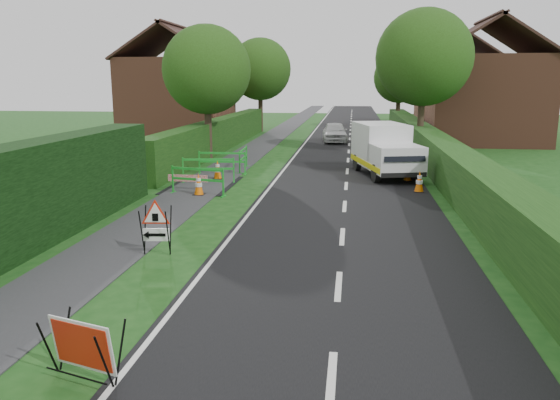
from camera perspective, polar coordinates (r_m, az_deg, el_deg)
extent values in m
plane|color=#154112|center=(10.30, -8.29, -10.31)|extent=(120.00, 120.00, 0.00)
cube|color=black|center=(44.31, 7.36, 7.14)|extent=(6.00, 90.00, 0.02)
cube|color=#2D2D30|center=(44.67, 0.23, 7.28)|extent=(2.00, 90.00, 0.02)
cube|color=#14380F|center=(32.31, -6.28, 5.25)|extent=(1.00, 24.00, 1.80)
cube|color=#14380F|center=(25.72, 16.02, 3.03)|extent=(1.20, 50.00, 1.50)
cube|color=brown|center=(41.16, -10.57, 10.47)|extent=(7.00, 7.00, 5.50)
cube|color=#331E19|center=(41.80, -13.15, 15.66)|extent=(4.00, 7.40, 2.58)
cube|color=#331E19|center=(40.72, -8.35, 15.94)|extent=(4.00, 7.40, 2.58)
cube|color=#331E19|center=(41.31, -10.85, 17.33)|extent=(0.25, 7.40, 0.18)
cube|color=brown|center=(38.07, 20.49, 9.78)|extent=(7.00, 7.00, 5.50)
cube|color=#331E19|center=(37.80, 18.26, 15.76)|extent=(4.00, 7.40, 2.58)
cube|color=#331E19|center=(38.56, 23.56, 15.29)|extent=(4.00, 7.40, 2.58)
cube|color=#331E19|center=(38.23, 21.07, 17.17)|extent=(0.25, 7.40, 0.18)
cube|color=brown|center=(51.99, 18.20, 10.42)|extent=(7.00, 7.00, 5.50)
cube|color=#331E19|center=(51.76, 16.52, 14.78)|extent=(4.00, 7.40, 2.58)
cube|color=#331E19|center=(52.38, 20.43, 14.49)|extent=(4.00, 7.40, 2.58)
cube|color=#331E19|center=(52.11, 18.58, 15.84)|extent=(0.25, 7.40, 0.18)
cylinder|color=#2D2116|center=(28.22, -7.49, 6.88)|extent=(0.36, 0.36, 2.62)
sphere|color=#224211|center=(28.10, -7.67, 13.35)|extent=(4.40, 4.40, 4.40)
cylinder|color=#2D2116|center=(31.45, 14.45, 7.47)|extent=(0.36, 0.36, 2.97)
sphere|color=#224211|center=(31.38, 14.82, 14.21)|extent=(5.20, 5.20, 5.20)
cylinder|color=#2D2116|center=(43.82, -2.04, 9.00)|extent=(0.36, 0.36, 2.80)
sphere|color=#224211|center=(43.75, -2.08, 13.50)|extent=(4.80, 4.80, 4.80)
cylinder|color=#2D2116|center=(47.36, 12.20, 8.77)|extent=(0.36, 0.36, 2.45)
sphere|color=#224211|center=(47.28, 12.37, 12.41)|extent=(4.20, 4.20, 4.20)
cylinder|color=black|center=(8.22, -23.11, -14.00)|extent=(0.11, 0.29, 0.84)
cylinder|color=black|center=(8.40, -21.53, -13.26)|extent=(0.11, 0.29, 0.84)
cylinder|color=black|center=(7.59, -17.90, -15.86)|extent=(0.11, 0.29, 0.84)
cylinder|color=black|center=(7.79, -16.34, -14.97)|extent=(0.11, 0.29, 0.84)
cylinder|color=black|center=(8.01, -20.56, -16.81)|extent=(0.99, 0.32, 0.02)
cube|color=white|center=(7.95, -19.96, -14.08)|extent=(1.02, 0.41, 0.73)
cube|color=red|center=(7.94, -20.03, -14.12)|extent=(0.92, 0.37, 0.64)
cylinder|color=black|center=(12.79, -14.24, -3.35)|extent=(0.06, 0.34, 1.11)
cylinder|color=black|center=(13.04, -13.91, -3.03)|extent=(0.06, 0.34, 1.11)
cylinder|color=black|center=(12.64, -11.64, -3.41)|extent=(0.06, 0.34, 1.11)
cylinder|color=black|center=(12.90, -11.36, -3.08)|extent=(0.06, 0.34, 1.11)
cube|color=white|center=(12.84, -12.80, -3.56)|extent=(0.61, 0.08, 0.30)
cube|color=black|center=(12.83, -12.82, -3.58)|extent=(0.44, 0.06, 0.07)
cone|color=black|center=(12.89, -13.84, -3.55)|extent=(0.16, 0.19, 0.18)
cube|color=black|center=(12.72, -12.91, -1.78)|extent=(0.14, 0.02, 0.18)
cube|color=silver|center=(24.19, 10.43, 5.79)|extent=(2.51, 3.32, 1.77)
cube|color=silver|center=(22.11, 12.08, 4.22)|extent=(2.25, 2.30, 1.08)
cube|color=black|center=(21.21, 12.89, 4.58)|extent=(1.62, 0.60, 0.50)
cube|color=yellow|center=(23.20, 8.78, 3.83)|extent=(1.13, 4.41, 0.22)
cube|color=yellow|center=(23.76, 13.11, 3.85)|extent=(1.13, 4.41, 0.22)
cube|color=black|center=(21.33, 12.79, 2.58)|extent=(1.77, 0.55, 0.18)
cylinder|color=black|center=(21.90, 10.00, 2.75)|extent=(0.39, 0.77, 0.73)
cylinder|color=black|center=(22.42, 14.06, 2.79)|extent=(0.39, 0.77, 0.73)
cylinder|color=black|center=(24.72, 8.06, 3.89)|extent=(0.39, 0.77, 0.73)
cylinder|color=black|center=(25.18, 11.71, 3.91)|extent=(0.39, 0.77, 0.73)
cube|color=black|center=(20.38, 14.30, 0.84)|extent=(0.38, 0.38, 0.04)
cone|color=orange|center=(20.30, 14.36, 1.94)|extent=(0.32, 0.32, 0.75)
cylinder|color=white|center=(20.31, 14.36, 1.83)|extent=(0.25, 0.25, 0.14)
cylinder|color=white|center=(20.28, 14.39, 2.35)|extent=(0.17, 0.17, 0.10)
cube|color=black|center=(22.54, 13.18, 1.98)|extent=(0.38, 0.38, 0.04)
cone|color=orange|center=(22.47, 13.23, 2.97)|extent=(0.32, 0.32, 0.75)
cylinder|color=white|center=(22.48, 13.22, 2.88)|extent=(0.25, 0.25, 0.14)
cylinder|color=white|center=(22.45, 13.24, 3.35)|extent=(0.17, 0.17, 0.10)
cube|color=black|center=(25.93, 13.45, 3.29)|extent=(0.38, 0.38, 0.04)
cone|color=orange|center=(25.88, 13.50, 4.16)|extent=(0.32, 0.32, 0.75)
cylinder|color=white|center=(25.88, 13.49, 4.07)|extent=(0.25, 0.25, 0.14)
cylinder|color=white|center=(25.86, 13.51, 4.49)|extent=(0.17, 0.17, 0.10)
cube|color=black|center=(19.45, -8.47, 0.56)|extent=(0.38, 0.38, 0.04)
cone|color=orange|center=(19.37, -8.51, 1.70)|extent=(0.32, 0.32, 0.75)
cylinder|color=white|center=(19.38, -8.50, 1.59)|extent=(0.25, 0.25, 0.14)
cylinder|color=white|center=(19.34, -8.52, 2.14)|extent=(0.17, 0.17, 0.10)
cube|color=black|center=(22.54, -6.52, 2.23)|extent=(0.38, 0.38, 0.04)
cone|color=orange|center=(22.47, -6.54, 3.22)|extent=(0.32, 0.32, 0.75)
cylinder|color=white|center=(22.48, -6.54, 3.12)|extent=(0.25, 0.25, 0.14)
cylinder|color=white|center=(22.45, -6.55, 3.60)|extent=(0.17, 0.17, 0.10)
cube|color=#1B9727|center=(19.92, -11.14, 2.14)|extent=(0.06, 0.06, 1.00)
cube|color=#1B9727|center=(18.97, -5.96, 1.81)|extent=(0.06, 0.06, 1.00)
cube|color=#1B9727|center=(19.35, -8.65, 3.20)|extent=(1.96, 0.48, 0.08)
cube|color=#1B9727|center=(19.42, -8.62, 2.13)|extent=(1.96, 0.48, 0.08)
cube|color=#1B9727|center=(20.01, -11.09, 0.79)|extent=(0.13, 0.35, 0.04)
cube|color=#1B9727|center=(19.06, -5.93, 0.39)|extent=(0.13, 0.35, 0.04)
cube|color=#1B9727|center=(21.89, -10.09, 3.09)|extent=(0.06, 0.06, 1.00)
cube|color=#1B9727|center=(21.67, -4.85, 3.15)|extent=(0.06, 0.06, 1.00)
cube|color=#1B9727|center=(21.70, -7.52, 4.22)|extent=(1.98, 0.35, 0.08)
cube|color=#1B9727|center=(21.75, -7.49, 3.25)|extent=(1.98, 0.35, 0.08)
cube|color=#1B9727|center=(21.97, -10.04, 1.86)|extent=(0.11, 0.36, 0.04)
cube|color=#1B9727|center=(21.75, -4.83, 1.90)|extent=(0.11, 0.36, 0.04)
cube|color=#1B9727|center=(23.86, -8.42, 3.90)|extent=(0.05, 0.05, 1.00)
cube|color=#1B9727|center=(23.45, -3.67, 3.86)|extent=(0.05, 0.05, 1.00)
cube|color=#1B9727|center=(23.58, -6.09, 4.90)|extent=(2.00, 0.11, 0.08)
cube|color=#1B9727|center=(23.63, -6.07, 4.01)|extent=(2.00, 0.11, 0.08)
cube|color=#1B9727|center=(23.93, -8.39, 2.77)|extent=(0.07, 0.35, 0.04)
cube|color=#1B9727|center=(23.52, -3.66, 2.71)|extent=(0.07, 0.35, 0.04)
cube|color=#1B9727|center=(23.70, -4.24, 3.95)|extent=(0.05, 0.05, 1.00)
cube|color=#1B9727|center=(25.65, -3.52, 4.60)|extent=(0.05, 0.05, 1.00)
cube|color=#1B9727|center=(24.62, -3.88, 5.25)|extent=(0.14, 2.00, 0.08)
cube|color=#1B9727|center=(24.67, -3.86, 4.40)|extent=(0.14, 2.00, 0.08)
cube|color=#1B9727|center=(23.77, -4.22, 2.80)|extent=(0.35, 0.08, 0.04)
cube|color=#1B9727|center=(25.72, -3.50, 3.54)|extent=(0.35, 0.08, 0.04)
cube|color=red|center=(20.40, -9.58, 1.01)|extent=(1.50, 0.09, 0.25)
imported|color=silver|center=(36.34, 5.76, 7.07)|extent=(1.83, 3.92, 1.30)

